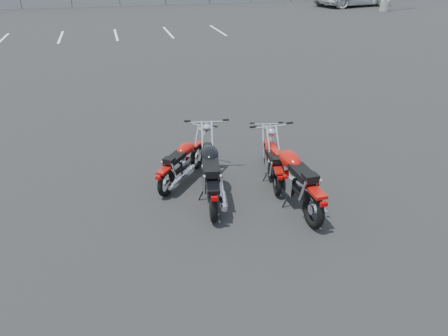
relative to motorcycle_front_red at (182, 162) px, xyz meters
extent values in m
plane|color=black|center=(0.43, -1.51, -0.43)|extent=(120.00, 120.00, 0.00)
torus|color=black|center=(0.41, 0.52, -0.16)|extent=(0.42, 0.49, 0.54)
cylinder|color=silver|center=(0.41, 0.52, -0.16)|extent=(0.16, 0.17, 0.15)
torus|color=black|center=(-0.41, -0.50, -0.16)|extent=(0.42, 0.49, 0.54)
cylinder|color=silver|center=(-0.41, -0.50, -0.16)|extent=(0.16, 0.17, 0.15)
cube|color=black|center=(0.00, 0.01, -0.12)|extent=(0.67, 0.80, 0.05)
cube|color=silver|center=(-0.03, -0.02, -0.07)|extent=(0.41, 0.43, 0.27)
cylinder|color=silver|center=(-0.03, -0.02, 0.10)|extent=(0.28, 0.29, 0.24)
ellipsoid|color=#A30F0A|center=(0.10, 0.14, 0.22)|extent=(0.55, 0.58, 0.23)
cube|color=black|center=(-0.17, -0.20, 0.21)|extent=(0.50, 0.54, 0.09)
cube|color=black|center=(-0.32, -0.38, 0.24)|extent=(0.26, 0.25, 0.11)
cube|color=#A30F0A|center=(-0.43, -0.52, 0.13)|extent=(0.37, 0.40, 0.05)
cube|color=#A30F0A|center=(0.41, 0.52, 0.13)|extent=(0.29, 0.31, 0.04)
cylinder|color=silver|center=(-0.24, -0.46, 0.07)|extent=(0.14, 0.16, 0.36)
cylinder|color=silver|center=(-0.41, -0.33, 0.07)|extent=(0.14, 0.16, 0.36)
cylinder|color=silver|center=(-0.06, -0.29, -0.17)|extent=(0.69, 0.83, 0.12)
cylinder|color=silver|center=(-0.24, -0.52, -0.16)|extent=(0.29, 0.32, 0.12)
cylinder|color=silver|center=(0.54, 0.56, 0.13)|extent=(0.26, 0.31, 0.72)
cylinder|color=silver|center=(0.41, 0.66, 0.13)|extent=(0.26, 0.31, 0.72)
sphere|color=silver|center=(0.57, 0.72, 0.37)|extent=(0.20, 0.20, 0.15)
cylinder|color=silver|center=(0.58, 0.74, 0.46)|extent=(0.51, 0.42, 0.03)
cylinder|color=black|center=(0.82, 0.52, 0.50)|extent=(0.11, 0.09, 0.03)
cylinder|color=black|center=(0.32, 0.92, 0.50)|extent=(0.11, 0.09, 0.03)
cylinder|color=black|center=(-0.16, 0.02, -0.29)|extent=(0.12, 0.11, 0.27)
cube|color=#990505|center=(-0.57, -0.70, 0.07)|extent=(0.10, 0.10, 0.05)
torus|color=black|center=(0.54, 0.03, -0.09)|extent=(0.24, 0.69, 0.67)
cylinder|color=silver|center=(0.54, 0.03, -0.09)|extent=(0.14, 0.20, 0.18)
torus|color=black|center=(0.26, -1.58, -0.09)|extent=(0.24, 0.69, 0.67)
cylinder|color=silver|center=(0.26, -1.58, -0.09)|extent=(0.14, 0.20, 0.18)
cube|color=black|center=(0.40, -0.78, -0.05)|extent=(0.31, 1.18, 0.07)
cube|color=silver|center=(0.39, -0.83, 0.02)|extent=(0.38, 0.47, 0.34)
cylinder|color=silver|center=(0.39, -0.83, 0.22)|extent=(0.27, 0.32, 0.30)
ellipsoid|color=black|center=(0.43, -0.58, 0.38)|extent=(0.45, 0.70, 0.29)
cube|color=black|center=(0.34, -1.11, 0.36)|extent=(0.39, 0.66, 0.11)
cube|color=black|center=(0.29, -1.38, 0.40)|extent=(0.28, 0.24, 0.13)
cube|color=black|center=(0.25, -1.60, 0.26)|extent=(0.28, 0.50, 0.06)
cube|color=black|center=(0.54, 0.03, 0.26)|extent=(0.21, 0.40, 0.04)
cylinder|color=silver|center=(0.42, -1.44, 0.19)|extent=(0.09, 0.21, 0.44)
cylinder|color=silver|center=(0.15, -1.39, 0.19)|extent=(0.09, 0.21, 0.44)
cylinder|color=silver|center=(0.52, -1.14, -0.11)|extent=(0.31, 1.24, 0.14)
cylinder|color=silver|center=(0.45, -1.49, -0.09)|extent=(0.20, 0.42, 0.15)
cylinder|color=silver|center=(0.66, 0.14, 0.27)|extent=(0.13, 0.45, 0.89)
cylinder|color=silver|center=(0.46, 0.18, 0.27)|extent=(0.13, 0.45, 0.89)
sphere|color=silver|center=(0.59, 0.34, 0.56)|extent=(0.21, 0.21, 0.18)
cylinder|color=silver|center=(0.60, 0.36, 0.67)|extent=(0.78, 0.17, 0.03)
cylinder|color=black|center=(0.98, 0.27, 0.72)|extent=(0.14, 0.06, 0.04)
cylinder|color=black|center=(0.20, 0.40, 0.72)|extent=(0.14, 0.06, 0.04)
cylinder|color=black|center=(0.22, -0.86, -0.26)|extent=(0.18, 0.06, 0.34)
cube|color=#990505|center=(0.20, -1.89, 0.19)|extent=(0.12, 0.09, 0.07)
torus|color=black|center=(1.91, 0.24, -0.16)|extent=(0.20, 0.54, 0.53)
cylinder|color=silver|center=(1.91, 0.24, -0.16)|extent=(0.12, 0.16, 0.14)
torus|color=black|center=(1.66, -1.02, -0.16)|extent=(0.20, 0.54, 0.53)
cylinder|color=silver|center=(1.66, -1.02, -0.16)|extent=(0.12, 0.16, 0.14)
cube|color=black|center=(1.78, -0.39, -0.13)|extent=(0.27, 0.93, 0.05)
cube|color=silver|center=(1.77, -0.43, -0.07)|extent=(0.31, 0.38, 0.27)
cylinder|color=silver|center=(1.77, -0.43, 0.09)|extent=(0.22, 0.25, 0.24)
ellipsoid|color=#A30F0A|center=(1.81, -0.23, 0.21)|extent=(0.37, 0.56, 0.23)
cube|color=black|center=(1.73, -0.65, 0.19)|extent=(0.32, 0.53, 0.09)
cube|color=black|center=(1.69, -0.87, 0.23)|extent=(0.22, 0.20, 0.11)
cube|color=#A30F0A|center=(1.65, -1.04, 0.12)|extent=(0.23, 0.40, 0.04)
cube|color=#A30F0A|center=(1.91, 0.24, 0.12)|extent=(0.17, 0.32, 0.04)
cylinder|color=silver|center=(1.79, -0.91, 0.06)|extent=(0.08, 0.17, 0.35)
cylinder|color=silver|center=(1.58, -0.87, 0.06)|extent=(0.08, 0.17, 0.35)
cylinder|color=silver|center=(1.87, -0.68, -0.18)|extent=(0.27, 0.98, 0.11)
cylinder|color=silver|center=(1.81, -0.96, -0.16)|extent=(0.17, 0.33, 0.12)
cylinder|color=silver|center=(2.01, 0.33, 0.12)|extent=(0.11, 0.36, 0.70)
cylinder|color=silver|center=(1.85, 0.36, 0.12)|extent=(0.11, 0.36, 0.70)
sphere|color=silver|center=(1.96, 0.49, 0.35)|extent=(0.17, 0.17, 0.14)
cylinder|color=silver|center=(1.96, 0.51, 0.44)|extent=(0.62, 0.15, 0.03)
cylinder|color=black|center=(2.26, 0.43, 0.48)|extent=(0.11, 0.05, 0.03)
cylinder|color=black|center=(1.65, 0.55, 0.48)|extent=(0.11, 0.05, 0.03)
cylinder|color=black|center=(1.64, -0.45, -0.29)|extent=(0.14, 0.05, 0.27)
cube|color=#990505|center=(1.61, -1.27, 0.06)|extent=(0.10, 0.07, 0.05)
torus|color=black|center=(1.79, -0.57, -0.09)|extent=(0.14, 0.68, 0.68)
cylinder|color=silver|center=(1.79, -0.57, -0.09)|extent=(0.12, 0.18, 0.18)
torus|color=black|center=(1.84, -2.20, -0.09)|extent=(0.14, 0.68, 0.68)
cylinder|color=silver|center=(1.84, -2.20, -0.09)|extent=(0.12, 0.18, 0.18)
cube|color=black|center=(1.82, -1.38, -0.05)|extent=(0.15, 1.19, 0.07)
cube|color=silver|center=(1.82, -1.44, 0.02)|extent=(0.33, 0.44, 0.34)
cylinder|color=silver|center=(1.82, -1.44, 0.22)|extent=(0.23, 0.29, 0.30)
ellipsoid|color=#A30F0A|center=(1.81, -1.18, 0.38)|extent=(0.36, 0.66, 0.29)
cube|color=black|center=(1.83, -1.72, 0.36)|extent=(0.31, 0.63, 0.11)
cube|color=black|center=(1.84, -2.00, 0.40)|extent=(0.25, 0.21, 0.14)
cube|color=#A30F0A|center=(1.84, -2.22, 0.26)|extent=(0.22, 0.48, 0.06)
cube|color=#A30F0A|center=(1.79, -0.57, 0.26)|extent=(0.16, 0.39, 0.05)
cylinder|color=silver|center=(1.97, -2.03, 0.19)|extent=(0.06, 0.21, 0.44)
cylinder|color=silver|center=(1.70, -2.04, 0.19)|extent=(0.06, 0.21, 0.44)
cylinder|color=silver|center=(2.01, -1.72, -0.11)|extent=(0.14, 1.24, 0.14)
cylinder|color=silver|center=(2.02, -2.08, -0.09)|extent=(0.15, 0.40, 0.15)
cylinder|color=silver|center=(1.89, -0.43, 0.27)|extent=(0.06, 0.45, 0.89)
cylinder|color=silver|center=(1.69, -0.44, 0.27)|extent=(0.06, 0.45, 0.89)
sphere|color=silver|center=(1.78, -0.25, 0.56)|extent=(0.19, 0.19, 0.18)
cylinder|color=silver|center=(1.78, -0.23, 0.68)|extent=(0.79, 0.06, 0.03)
cylinder|color=black|center=(2.18, -0.24, 0.72)|extent=(0.14, 0.04, 0.04)
cylinder|color=black|center=(1.39, -0.27, 0.72)|extent=(0.14, 0.04, 0.04)
cylinder|color=black|center=(1.66, -1.50, -0.26)|extent=(0.18, 0.03, 0.34)
cube|color=#990505|center=(1.85, -2.52, 0.19)|extent=(0.11, 0.07, 0.07)
cone|color=#FF420D|center=(2.00, -0.28, -0.28)|extent=(0.23, 0.23, 0.29)
cube|color=#FF420D|center=(2.00, -0.28, -0.42)|extent=(0.25, 0.25, 0.01)
cylinder|color=gray|center=(20.48, 24.19, -0.03)|extent=(0.70, 0.70, 0.80)
cube|color=silver|center=(-6.57, 18.49, -0.43)|extent=(0.12, 4.00, 0.01)
cube|color=silver|center=(-3.57, 18.49, -0.43)|extent=(0.12, 4.00, 0.01)
cube|color=silver|center=(-0.57, 18.49, -0.43)|extent=(0.12, 4.00, 0.01)
cube|color=silver|center=(2.43, 18.49, -0.43)|extent=(0.12, 4.00, 0.01)
cube|color=silver|center=(5.43, 18.49, -0.43)|extent=(0.12, 4.00, 0.01)
camera|label=1|loc=(-1.24, -7.88, 3.81)|focal=35.00mm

